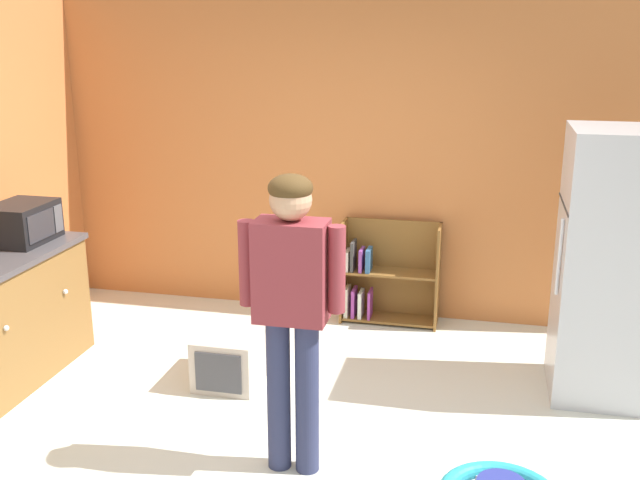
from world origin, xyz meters
The scene contains 7 objects.
ground_plane centered at (0.00, 0.00, 0.00)m, with size 12.00×12.00×0.00m, color silver.
back_wall centered at (0.00, 2.33, 1.35)m, with size 5.20×0.06×2.70m, color #C1723C.
refrigerator centered at (1.84, 1.22, 0.89)m, with size 0.73×0.68×1.78m.
bookshelf centered at (0.22, 2.15, 0.37)m, with size 0.80×0.28×0.85m.
standing_person centered at (0.04, -0.13, 1.02)m, with size 0.57×0.23×1.67m.
pet_carrier centered at (-0.65, 0.82, 0.18)m, with size 0.42×0.55×0.36m.
microwave centered at (-2.20, 0.84, 1.04)m, with size 0.37×0.48×0.28m.
Camera 1 is at (1.00, -3.63, 2.38)m, focal length 41.47 mm.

